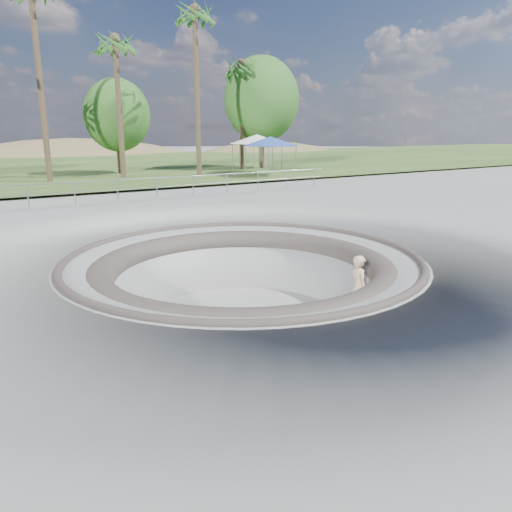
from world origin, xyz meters
The scene contains 14 objects.
ground centered at (0.00, 0.00, 0.00)m, with size 180.00×180.00×0.00m, color #989994.
skate_bowl centered at (0.00, 0.00, -1.83)m, with size 14.00×14.00×4.10m.
grass_strip centered at (0.00, 34.00, 0.22)m, with size 180.00×36.00×0.12m.
distant_hills centered at (3.78, 57.17, -7.02)m, with size 103.20×45.00×28.60m.
safety_railing centered at (0.00, 12.00, 0.69)m, with size 25.00×0.06×1.03m.
skateboard centered at (2.70, -1.96, -1.84)m, with size 0.77×0.41×0.08m.
skater centered at (2.70, -1.96, -0.85)m, with size 0.71×0.47×1.95m, color beige.
canopy_white centered at (13.10, 20.31, 2.76)m, with size 5.57×5.57×2.83m.
canopy_blue centered at (12.80, 18.00, 2.66)m, with size 5.34×5.34×2.72m.
palm_d centered at (3.44, 22.13, 8.61)m, with size 2.60×2.60×9.78m.
palm_e centered at (8.29, 20.29, 10.40)m, with size 2.60×2.60×11.73m.
palm_f centered at (13.74, 23.71, 7.94)m, with size 2.60×2.60×9.06m.
bushy_tree_mid centered at (4.29, 25.52, 4.47)m, with size 4.81×4.37×6.93m.
bushy_tree_right centered at (15.98, 24.20, 5.82)m, with size 6.32×5.74×9.11m.
Camera 1 is at (-6.98, -12.00, 3.65)m, focal length 35.00 mm.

